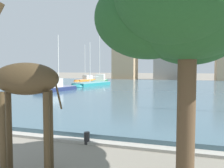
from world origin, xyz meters
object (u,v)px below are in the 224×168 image
at_px(sailboat_navy, 58,88).
at_px(shade_tree, 187,11).
at_px(mooring_bollard, 87,138).
at_px(giraffe_statue, 21,82).
at_px(sailboat_teal, 89,85).
at_px(sailboat_green, 100,81).
at_px(sailboat_orange, 85,80).

bearing_deg(sailboat_navy, shade_tree, -51.71).
bearing_deg(mooring_bollard, giraffe_statue, -101.96).
bearing_deg(shade_tree, sailboat_navy, 128.29).
bearing_deg(shade_tree, sailboat_teal, 118.04).
relative_size(sailboat_teal, sailboat_green, 0.86).
height_order(sailboat_green, mooring_bollard, sailboat_green).
relative_size(giraffe_statue, sailboat_teal, 0.63).
xyz_separation_m(sailboat_green, shade_tree, (15.82, -34.93, 3.98)).
distance_m(giraffe_statue, mooring_bollard, 4.06).
height_order(sailboat_green, shade_tree, sailboat_green).
relative_size(sailboat_green, shade_tree, 1.61).
bearing_deg(sailboat_green, mooring_bollard, -69.99).
bearing_deg(sailboat_orange, shade_tree, -62.43).
bearing_deg(giraffe_statue, mooring_bollard, 78.04).
xyz_separation_m(sailboat_green, mooring_bollard, (11.93, -32.74, -0.40)).
bearing_deg(mooring_bollard, sailboat_orange, 114.40).
xyz_separation_m(sailboat_teal, sailboat_green, (-0.84, 6.82, 0.20)).
distance_m(giraffe_statue, shade_tree, 5.04).
xyz_separation_m(sailboat_green, sailboat_orange, (-6.20, 7.22, -0.13)).
xyz_separation_m(sailboat_green, sailboat_navy, (0.40, -15.41, -0.03)).
bearing_deg(sailboat_green, giraffe_statue, -72.59).
distance_m(sailboat_green, shade_tree, 38.55).
height_order(sailboat_teal, sailboat_navy, sailboat_teal).
xyz_separation_m(sailboat_navy, shade_tree, (15.41, -19.52, 4.02)).
distance_m(sailboat_teal, sailboat_green, 6.88).
relative_size(giraffe_statue, sailboat_navy, 0.74).
distance_m(giraffe_statue, sailboat_orange, 46.56).
bearing_deg(sailboat_teal, shade_tree, -61.96).
bearing_deg(giraffe_statue, sailboat_green, 107.41).
distance_m(sailboat_teal, mooring_bollard, 28.19).
bearing_deg(mooring_bollard, sailboat_green, 110.01).
distance_m(sailboat_navy, mooring_bollard, 20.81).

